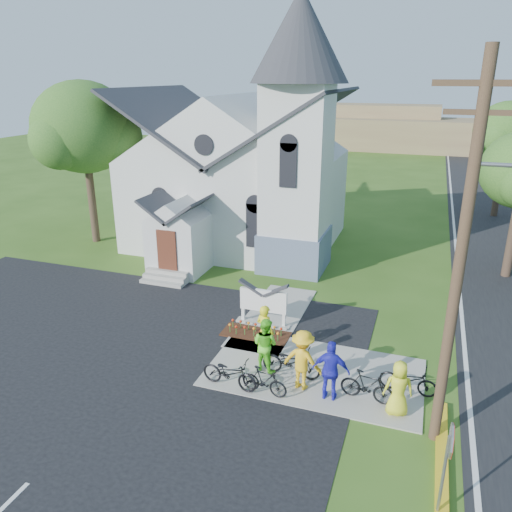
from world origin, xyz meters
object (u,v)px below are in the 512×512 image
at_px(church_sign, 263,301).
at_px(cyclist_0, 265,331).
at_px(bike_0, 230,373).
at_px(cyclist_1, 265,344).
at_px(cyclist_4, 398,388).
at_px(stop_sign, 449,453).
at_px(utility_pole, 464,252).
at_px(cyclist_2, 331,371).
at_px(bike_2, 291,362).
at_px(bike_1, 264,381).
at_px(cyclist_3, 303,360).
at_px(bike_3, 367,386).
at_px(bike_4, 408,379).

bearing_deg(church_sign, cyclist_0, -70.34).
height_order(church_sign, cyclist_0, cyclist_0).
relative_size(cyclist_0, bike_0, 1.03).
height_order(cyclist_1, cyclist_4, cyclist_1).
distance_m(stop_sign, cyclist_0, 7.76).
bearing_deg(cyclist_1, utility_pole, -177.76).
bearing_deg(cyclist_0, utility_pole, -178.93).
bearing_deg(cyclist_2, bike_2, -30.40).
bearing_deg(bike_0, cyclist_4, -78.98).
xyz_separation_m(church_sign, cyclist_4, (5.43, -4.04, -0.12)).
bearing_deg(cyclist_2, cyclist_0, -33.50).
xyz_separation_m(bike_1, bike_2, (0.52, 1.23, 0.06)).
bearing_deg(cyclist_4, church_sign, -48.40).
bearing_deg(cyclist_4, utility_pole, 138.02).
distance_m(cyclist_2, cyclist_3, 0.99).
bearing_deg(bike_0, bike_1, -82.55).
xyz_separation_m(church_sign, cyclist_0, (0.83, -2.31, 0.00)).
bearing_deg(bike_1, bike_3, -69.45).
distance_m(stop_sign, bike_4, 4.81).
bearing_deg(cyclist_2, church_sign, -50.38).
height_order(bike_2, cyclist_4, cyclist_4).
relative_size(cyclist_2, cyclist_3, 0.98).
xyz_separation_m(stop_sign, cyclist_4, (-1.20, 3.36, -0.88)).
xyz_separation_m(utility_pole, bike_2, (-4.55, 1.54, -4.84)).
xyz_separation_m(church_sign, bike_4, (5.68, -2.86, -0.52)).
relative_size(bike_2, bike_4, 1.12).
bearing_deg(cyclist_3, cyclist_0, -27.77).
relative_size(bike_2, cyclist_4, 1.14).
bearing_deg(church_sign, stop_sign, -48.12).
distance_m(stop_sign, cyclist_1, 7.09).
relative_size(cyclist_2, bike_2, 0.99).
bearing_deg(bike_2, bike_0, 128.16).
xyz_separation_m(utility_pole, bike_4, (-0.89, 1.84, -4.89)).
height_order(bike_2, bike_4, bike_2).
xyz_separation_m(bike_0, cyclist_1, (0.74, 1.34, 0.43)).
distance_m(utility_pole, cyclist_0, 7.60).
bearing_deg(bike_4, bike_0, 110.75).
distance_m(bike_1, bike_2, 1.34).
bearing_deg(utility_pole, cyclist_1, 163.36).
relative_size(utility_pole, cyclist_0, 5.09).
bearing_deg(cyclist_4, bike_0, -7.71).
xyz_separation_m(bike_0, cyclist_4, (5.08, 0.36, 0.36)).
xyz_separation_m(cyclist_1, cyclist_3, (1.42, -0.61, 0.06)).
height_order(cyclist_2, cyclist_3, cyclist_3).
xyz_separation_m(stop_sign, bike_0, (-6.29, 3.00, -1.23)).
bearing_deg(cyclist_4, cyclist_3, -18.96).
bearing_deg(stop_sign, bike_0, 154.49).
height_order(stop_sign, bike_3, stop_sign).
xyz_separation_m(church_sign, cyclist_1, (1.09, -3.06, -0.05)).
bearing_deg(utility_pole, bike_3, 153.29).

